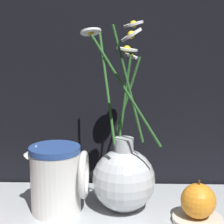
# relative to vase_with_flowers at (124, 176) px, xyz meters

# --- Properties ---
(ground_plane) EXTENTS (6.00, 6.00, 0.00)m
(ground_plane) POSITION_rel_vase_with_flowers_xyz_m (-0.03, -0.03, -0.09)
(ground_plane) COLOR black
(shelf) EXTENTS (0.76, 0.35, 0.01)m
(shelf) POSITION_rel_vase_with_flowers_xyz_m (-0.03, -0.03, -0.08)
(shelf) COLOR #B2B7BC
(shelf) RESTS_ON ground_plane
(vase_with_flowers) EXTENTS (0.16, 0.21, 0.38)m
(vase_with_flowers) POSITION_rel_vase_with_flowers_xyz_m (0.00, 0.00, 0.00)
(vase_with_flowers) COLOR silver
(vase_with_flowers) RESTS_ON shelf
(ceramic_pitcher) EXTENTS (0.13, 0.10, 0.15)m
(ceramic_pitcher) POSITION_rel_vase_with_flowers_xyz_m (-0.13, -0.01, 0.00)
(ceramic_pitcher) COLOR white
(ceramic_pitcher) RESTS_ON shelf
(saucer_plate) EXTENTS (0.10, 0.10, 0.01)m
(saucer_plate) POSITION_rel_vase_with_flowers_xyz_m (0.14, -0.05, -0.07)
(saucer_plate) COLOR silver
(saucer_plate) RESTS_ON shelf
(orange_fruit) EXTENTS (0.07, 0.07, 0.08)m
(orange_fruit) POSITION_rel_vase_with_flowers_xyz_m (0.14, -0.05, -0.03)
(orange_fruit) COLOR orange
(orange_fruit) RESTS_ON saucer_plate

